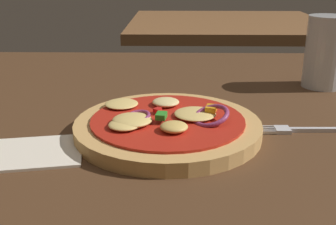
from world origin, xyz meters
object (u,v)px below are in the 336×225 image
fork (311,130)px  pizza (167,125)px  beer_glass (325,55)px  napkin (9,154)px

fork → pizza: bearing=-177.0°
beer_glass → napkin: (-0.42, -0.27, -0.05)m
pizza → fork: (0.18, 0.01, -0.01)m
pizza → beer_glass: beer_glass is taller
pizza → napkin: (-0.17, -0.06, -0.01)m
pizza → napkin: 0.18m
fork → beer_glass: bearing=68.5°
fork → napkin: 0.35m
pizza → napkin: size_ratio=1.35×
fork → beer_glass: (0.08, 0.20, 0.05)m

